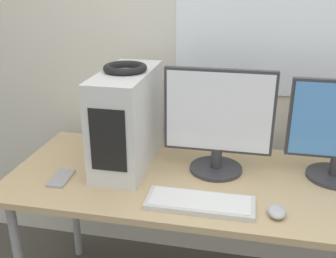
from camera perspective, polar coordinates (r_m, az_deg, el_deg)
The scene contains 8 objects.
wall_back at distance 1.98m, azimuth 13.39°, elevation 15.00°, with size 8.00×0.07×2.70m.
desk at distance 1.72m, azimuth 11.70°, elevation -9.06°, with size 2.07×0.72×0.75m.
pc_tower at distance 1.75m, azimuth -5.95°, elevation 1.47°, with size 0.21×0.50×0.43m.
headphones at distance 1.68m, azimuth -6.24°, elevation 8.82°, with size 0.19×0.19×0.03m.
monitor_main at distance 1.67m, azimuth 7.30°, elevation 1.15°, with size 0.46×0.23×0.46m.
keyboard at distance 1.51m, azimuth 4.66°, elevation -10.61°, with size 0.41×0.15×0.02m.
mouse at distance 1.50m, azimuth 15.53°, elevation -11.46°, with size 0.07×0.09×0.03m.
cell_phone at distance 1.74m, azimuth -15.27°, elevation -6.90°, with size 0.08×0.15×0.01m.
Camera 1 is at (-0.04, -1.13, 1.56)m, focal length 42.00 mm.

